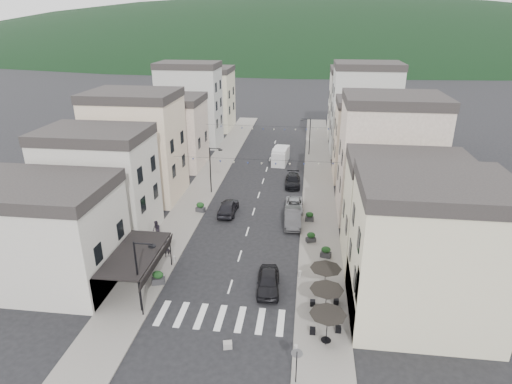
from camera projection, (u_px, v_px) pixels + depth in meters
ground at (215, 336)px, 30.01m from camera, size 700.00×700.00×0.00m
sidewalk_left at (211, 176)px, 60.25m from camera, size 4.00×76.00×0.12m
sidewalk_right at (318, 181)px, 58.52m from camera, size 4.00×76.00×0.12m
hill_backdrop at (304, 49)px, 305.64m from camera, size 640.00×360.00×70.00m
boutique_building at (40, 239)px, 34.88m from camera, size 12.00×8.00×8.00m
bistro_building at (426, 258)px, 30.12m from camera, size 10.00×8.00×10.00m
boutique_awning at (138, 255)px, 34.26m from camera, size 3.77×7.50×3.28m
buildings_row_left at (172, 123)px, 64.05m from camera, size 10.20×54.16×14.00m
buildings_row_right at (371, 129)px, 59.57m from camera, size 10.20×54.16×14.50m
cafe_terrace at (327, 293)px, 30.80m from camera, size 2.50×8.10×2.53m
streetlamp_left_near at (141, 270)px, 31.12m from camera, size 1.70×0.56×6.00m
streetlamp_left_far at (212, 165)px, 53.17m from camera, size 1.70×0.56×6.00m
streetlamp_right_far at (308, 133)px, 68.36m from camera, size 1.70×0.56×6.00m
traffic_sign at (297, 359)px, 25.39m from camera, size 0.70×0.07×2.70m
bollards at (229, 286)px, 34.90m from camera, size 11.66×10.26×0.60m
bunting_near at (255, 162)px, 48.09m from camera, size 19.00×0.28×0.62m
bunting_far at (268, 129)px, 62.79m from camera, size 19.00×0.28×0.62m
parked_car_a at (268, 282)px, 34.86m from camera, size 2.10×4.59×1.53m
parked_car_b at (293, 218)px, 45.91m from camera, size 2.02×5.07×1.64m
parked_car_c at (294, 205)px, 49.49m from camera, size 2.19×4.57×1.26m
parked_car_d at (293, 181)px, 56.70m from camera, size 2.12×4.87×1.40m
parked_car_e at (228, 207)px, 48.50m from camera, size 1.98×4.78×1.62m
delivery_van at (281, 155)px, 65.36m from camera, size 2.50×5.39×2.51m
pedestrian_a at (167, 249)px, 39.50m from camera, size 0.69×0.56×1.65m
pedestrian_b at (157, 230)px, 42.87m from camera, size 1.13×1.11×1.83m
concrete_block_b at (228, 345)px, 28.88m from camera, size 0.69×0.58×0.45m
planter_la at (158, 278)px, 35.53m from camera, size 1.20×0.89×1.20m
planter_lb at (200, 207)px, 48.81m from camera, size 1.15×0.83×1.16m
planter_ra at (326, 252)px, 39.51m from camera, size 1.08×0.77×1.10m
planter_rb at (311, 237)px, 42.22m from camera, size 1.06×0.83×1.05m
planter_rc at (310, 217)px, 46.59m from camera, size 0.94×0.53×1.05m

